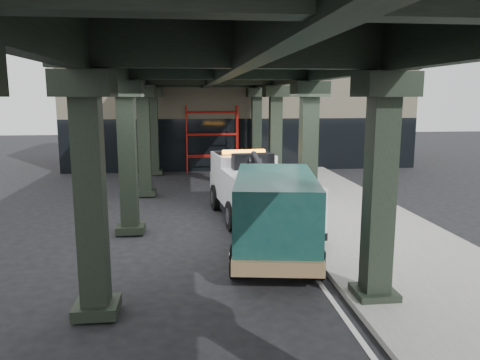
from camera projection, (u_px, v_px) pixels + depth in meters
ground at (238, 249)px, 14.04m from camera, size 90.00×90.00×0.00m
sidewalk at (359, 224)px, 16.48m from camera, size 5.00×40.00×0.15m
lane_stripe at (281, 229)px, 16.19m from camera, size 0.12×38.00×0.01m
viaduct at (219, 67)px, 15.00m from camera, size 7.40×32.00×6.40m
building at (236, 104)px, 33.13m from camera, size 22.00×10.00×8.00m
scaffolding at (212, 137)px, 28.00m from camera, size 3.08×0.88×4.00m
tow_truck at (255, 188)px, 16.84m from camera, size 3.07×8.08×2.59m
towed_van at (275, 211)px, 13.37m from camera, size 3.10×6.11×2.37m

